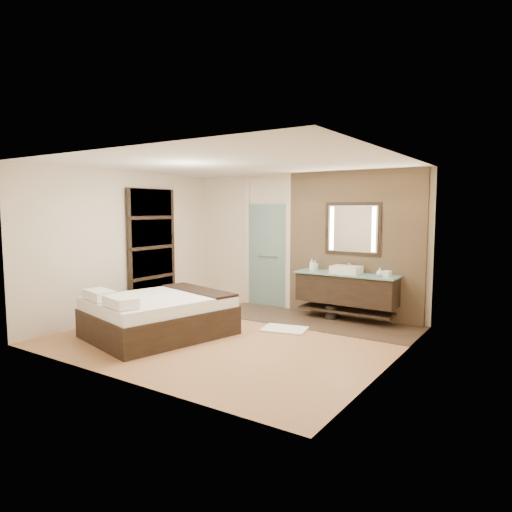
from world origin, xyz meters
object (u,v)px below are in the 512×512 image
Objects in this scene: mirror_unit at (353,229)px; bed at (159,315)px; vanity at (346,289)px; waste_bin at (331,312)px.

mirror_unit is 0.45× the size of bed.
bed is (-2.10, -2.80, -1.32)m from mirror_unit.
vanity is 3.32m from bed.
waste_bin is at bearing 67.33° from bed.
bed is at bearing -126.59° from waste_bin.
vanity is at bearing 15.19° from waste_bin.
waste_bin is (-0.25, -0.31, -1.52)m from mirror_unit.
waste_bin is (-0.25, -0.07, -0.45)m from vanity.
waste_bin is (1.85, 2.49, -0.19)m from bed.
mirror_unit is 1.57m from waste_bin.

